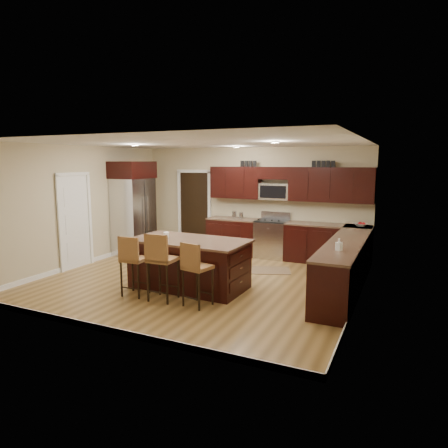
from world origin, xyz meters
The scene contains 23 objects.
floor centered at (0.00, 0.00, 0.00)m, with size 6.00×6.00×0.00m, color olive.
ceiling centered at (0.00, 0.00, 2.70)m, with size 6.00×6.00×0.00m, color silver.
wall_back centered at (0.00, 2.75, 1.35)m, with size 6.00×6.00×0.00m, color tan.
wall_left centered at (-3.00, 0.00, 1.35)m, with size 5.50×5.50×0.00m, color tan.
wall_right centered at (3.00, 0.00, 1.35)m, with size 5.50×5.50×0.00m, color tan.
base_cabinets centered at (1.90, 1.45, 0.46)m, with size 4.02×3.96×0.92m.
upper_cabinets centered at (1.04, 2.58, 1.84)m, with size 4.00×0.33×0.80m.
range centered at (0.68, 2.45, 0.47)m, with size 0.76×0.64×1.11m.
microwave centered at (0.68, 2.60, 1.62)m, with size 0.76×0.31×0.40m, color silver.
doorway centered at (-1.65, 2.73, 1.03)m, with size 0.85×0.03×2.06m, color black.
pantry_door centered at (-2.98, -0.30, 1.02)m, with size 0.03×0.80×2.04m, color white.
letter_decor centered at (0.90, 2.58, 2.29)m, with size 2.20×0.03×0.15m, color black, non-canonical shape.
island centered at (0.03, -0.48, 0.43)m, with size 2.23×1.21×0.92m.
stool_left centered at (-0.62, -1.33, 0.67)m, with size 0.43×0.43×1.08m.
stool_mid centered at (-0.04, -1.33, 0.73)m, with size 0.45×0.45×1.17m.
stool_right centered at (0.62, -1.33, 0.67)m, with size 0.47×0.47×1.07m.
refrigerator centered at (-2.62, 1.31, 1.20)m, with size 0.79×1.03×2.35m.
floor_mat centered at (0.99, 1.24, 0.01)m, with size 0.95×0.63×0.01m, color brown.
fruit_bowl centered at (2.75, 2.45, 0.95)m, with size 0.27×0.27×0.07m, color silver.
soap_bottle centered at (2.70, -0.27, 1.02)m, with size 0.09×0.09×0.20m, color #B2B2B2.
canister_tall centered at (-0.33, 2.45, 1.01)m, with size 0.12×0.12×0.18m, color silver.
canister_short centered at (-0.14, 2.45, 1.00)m, with size 0.11×0.11×0.16m, color silver.
island_jar centered at (-0.47, -0.48, 0.97)m, with size 0.10×0.10×0.10m, color white.
Camera 1 is at (3.68, -6.79, 2.35)m, focal length 32.00 mm.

